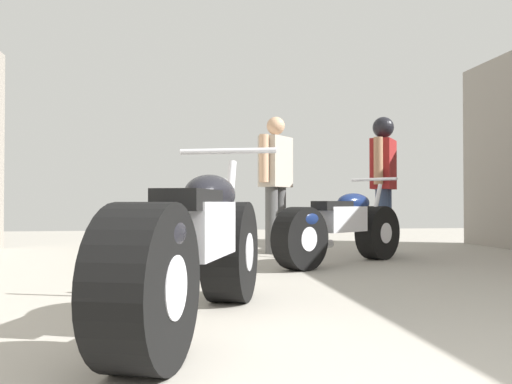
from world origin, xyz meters
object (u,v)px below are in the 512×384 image
Objects in this scene: motorcycle_black_naked at (340,228)px; mechanic_with_helmet at (383,172)px; motorcycle_maroon_cruiser at (196,250)px; mechanic_in_blue at (276,176)px.

mechanic_with_helmet is (0.84, 0.95, 0.62)m from motorcycle_black_naked.
motorcycle_maroon_cruiser is 4.03m from mechanic_in_blue.
motorcycle_maroon_cruiser reaches higher than motorcycle_black_naked.
mechanic_in_blue reaches higher than motorcycle_maroon_cruiser.
mechanic_with_helmet is at bearing -14.89° from mechanic_in_blue.
motorcycle_black_naked is 1.47m from mechanic_in_blue.
motorcycle_black_naked is at bearing -71.80° from mechanic_in_blue.
mechanic_in_blue reaches higher than motorcycle_black_naked.
mechanic_with_helmet is at bearing 48.56° from motorcycle_black_naked.
motorcycle_black_naked is 1.41m from mechanic_with_helmet.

